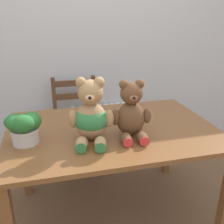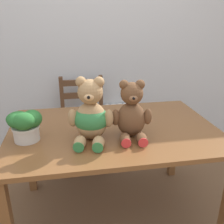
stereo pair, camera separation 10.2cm
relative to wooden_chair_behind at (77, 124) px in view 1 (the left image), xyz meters
The scene contains 7 objects.
wall_back 0.91m from the wooden_chair_behind, 61.26° to the left, with size 8.00×0.04×2.60m, color silver.
radiator 0.42m from the wooden_chair_behind, 38.95° to the left, with size 0.64×0.10×0.55m.
dining_table 0.86m from the wooden_chair_behind, 78.65° to the right, with size 1.43×0.96×0.75m.
wooden_chair_behind is the anchor object (origin of this frame).
teddy_bear_left 1.06m from the wooden_chair_behind, 90.17° to the right, with size 0.28×0.31×0.40m.
teddy_bear_right 1.09m from the wooden_chair_behind, 75.25° to the right, with size 0.26×0.27×0.37m.
potted_plant 1.07m from the wooden_chair_behind, 114.02° to the right, with size 0.22×0.21×0.20m.
Camera 1 is at (-0.38, -1.04, 1.48)m, focal length 40.00 mm.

